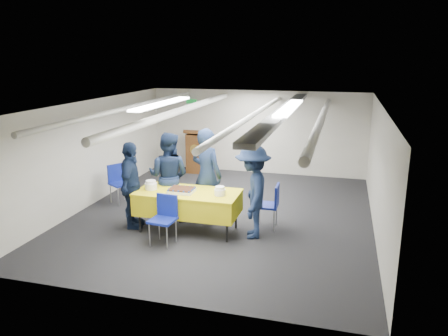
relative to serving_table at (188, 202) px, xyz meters
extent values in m
plane|color=black|center=(0.41, 1.02, -0.56)|extent=(7.00, 7.00, 0.00)
cube|color=beige|center=(0.41, 4.51, 0.59)|extent=(6.00, 0.02, 2.30)
cube|color=beige|center=(-2.58, 1.02, 0.59)|extent=(0.02, 7.00, 2.30)
cube|color=beige|center=(3.40, 1.02, 0.59)|extent=(0.02, 7.00, 2.30)
cube|color=silver|center=(0.41, 1.02, 1.73)|extent=(6.00, 7.00, 0.02)
cylinder|color=silver|center=(-1.59, 1.02, 1.62)|extent=(0.10, 6.90, 0.10)
cylinder|color=silver|center=(-0.49, 1.02, 1.58)|extent=(0.14, 6.90, 0.14)
cylinder|color=silver|center=(1.01, 1.02, 1.54)|extent=(0.10, 6.90, 0.10)
cylinder|color=silver|center=(2.31, 1.02, 1.50)|extent=(0.14, 6.90, 0.14)
cube|color=gray|center=(1.61, 1.02, 1.64)|extent=(0.28, 6.90, 0.08)
cube|color=white|center=(-0.89, 1.02, 1.71)|extent=(0.25, 2.60, 0.04)
cube|color=white|center=(1.71, 1.02, 1.71)|extent=(0.25, 2.60, 0.04)
cube|color=#0C591E|center=(-1.49, 4.49, 1.39)|extent=(0.30, 0.04, 0.12)
cylinder|color=black|center=(-0.84, -0.34, -0.38)|extent=(0.04, 0.04, 0.36)
cylinder|color=black|center=(0.84, -0.34, -0.38)|extent=(0.04, 0.04, 0.36)
cylinder|color=black|center=(-0.84, 0.34, -0.38)|extent=(0.04, 0.04, 0.36)
cylinder|color=black|center=(0.84, 0.34, -0.38)|extent=(0.04, 0.04, 0.36)
cube|color=yellow|center=(0.00, 0.00, -0.01)|extent=(1.91, 0.90, 0.39)
cube|color=yellow|center=(0.00, 0.00, 0.20)|extent=(1.93, 0.92, 0.03)
cube|color=white|center=(-0.09, -0.07, 0.24)|extent=(0.46, 0.37, 0.05)
cube|color=black|center=(-0.09, -0.07, 0.28)|extent=(0.44, 0.35, 0.02)
sphere|color=navy|center=(-0.30, -0.23, 0.28)|extent=(0.04, 0.04, 0.04)
sphere|color=navy|center=(-0.30, 0.10, 0.28)|extent=(0.04, 0.04, 0.04)
sphere|color=navy|center=(-0.19, -0.23, 0.28)|extent=(0.04, 0.04, 0.04)
sphere|color=navy|center=(-0.19, 0.10, 0.28)|extent=(0.04, 0.04, 0.04)
sphere|color=navy|center=(-0.09, -0.23, 0.28)|extent=(0.04, 0.04, 0.04)
sphere|color=navy|center=(-0.09, 0.10, 0.28)|extent=(0.04, 0.04, 0.04)
sphere|color=navy|center=(0.01, -0.23, 0.28)|extent=(0.04, 0.04, 0.04)
sphere|color=navy|center=(0.01, 0.10, 0.28)|extent=(0.04, 0.04, 0.04)
sphere|color=navy|center=(0.11, -0.23, 0.28)|extent=(0.04, 0.04, 0.04)
sphere|color=navy|center=(0.11, 0.10, 0.28)|extent=(0.04, 0.04, 0.04)
sphere|color=navy|center=(-0.31, -0.15, 0.28)|extent=(0.04, 0.04, 0.04)
sphere|color=navy|center=(0.12, -0.15, 0.28)|extent=(0.04, 0.04, 0.04)
sphere|color=navy|center=(-0.31, -0.07, 0.28)|extent=(0.04, 0.04, 0.04)
sphere|color=navy|center=(0.12, -0.07, 0.28)|extent=(0.04, 0.04, 0.04)
sphere|color=navy|center=(-0.31, 0.01, 0.28)|extent=(0.04, 0.04, 0.04)
sphere|color=navy|center=(0.12, 0.01, 0.28)|extent=(0.04, 0.04, 0.04)
cylinder|color=white|center=(-0.72, -0.05, 0.27)|extent=(0.23, 0.23, 0.12)
cylinder|color=white|center=(-0.72, -0.05, 0.36)|extent=(0.19, 0.19, 0.05)
cylinder|color=white|center=(0.64, -0.05, 0.27)|extent=(0.20, 0.20, 0.11)
cylinder|color=white|center=(0.64, -0.05, 0.35)|extent=(0.17, 0.17, 0.05)
cube|color=#5C3417|center=(-1.19, 4.07, -0.01)|extent=(0.55, 0.45, 1.10)
cube|color=#5C3417|center=(-1.19, 4.04, 0.59)|extent=(0.62, 0.53, 0.21)
cylinder|color=gold|center=(-1.19, 3.84, 0.14)|extent=(0.28, 0.02, 0.28)
cylinder|color=gray|center=(-0.40, -0.88, -0.34)|extent=(0.02, 0.02, 0.43)
cylinder|color=gray|center=(-0.06, -0.91, -0.34)|extent=(0.02, 0.02, 0.43)
cylinder|color=gray|center=(-0.36, -0.54, -0.34)|extent=(0.02, 0.02, 0.43)
cylinder|color=gray|center=(-0.03, -0.57, -0.34)|extent=(0.02, 0.02, 0.43)
cube|color=navy|center=(-0.21, -0.73, -0.11)|extent=(0.46, 0.46, 0.04)
cube|color=navy|center=(-0.19, -0.54, 0.11)|extent=(0.40, 0.08, 0.40)
cylinder|color=gray|center=(1.23, 0.69, -0.34)|extent=(0.02, 0.02, 0.43)
cylinder|color=gray|center=(1.24, 0.35, -0.34)|extent=(0.02, 0.02, 0.43)
cylinder|color=gray|center=(1.57, 0.70, -0.34)|extent=(0.02, 0.02, 0.43)
cylinder|color=gray|center=(1.58, 0.36, -0.34)|extent=(0.02, 0.02, 0.43)
cube|color=navy|center=(1.40, 0.52, -0.11)|extent=(0.43, 0.43, 0.04)
cube|color=navy|center=(1.59, 0.53, 0.11)|extent=(0.05, 0.40, 0.40)
cylinder|color=gray|center=(-1.94, 0.85, -0.34)|extent=(0.02, 0.02, 0.43)
cylinder|color=gray|center=(-1.76, 1.14, -0.34)|extent=(0.02, 0.02, 0.43)
cylinder|color=gray|center=(-2.22, 1.03, -0.34)|extent=(0.02, 0.02, 0.43)
cylinder|color=gray|center=(-2.04, 1.32, -0.34)|extent=(0.02, 0.02, 0.43)
cube|color=navy|center=(-1.99, 1.09, -0.11)|extent=(0.58, 0.58, 0.04)
cube|color=navy|center=(-2.15, 1.19, 0.11)|extent=(0.25, 0.36, 0.40)
imported|color=black|center=(0.17, 0.64, 0.38)|extent=(0.79, 0.65, 1.87)
imported|color=black|center=(-0.60, 0.52, 0.33)|extent=(0.86, 0.68, 1.77)
imported|color=black|center=(-1.10, -0.13, 0.28)|extent=(0.63, 1.05, 1.67)
imported|color=black|center=(1.22, 0.04, 0.30)|extent=(0.84, 1.21, 1.71)
camera|label=1|loc=(2.70, -7.30, 2.69)|focal=35.00mm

